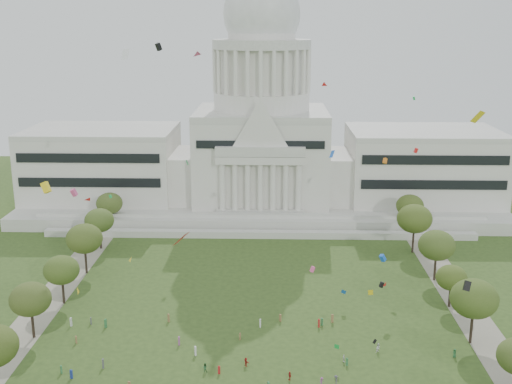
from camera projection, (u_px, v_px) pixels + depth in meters
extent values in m
cube|color=beige|center=(261.00, 201.00, 224.73)|extent=(160.00, 60.00, 4.00)
cube|color=beige|center=(259.00, 234.00, 193.10)|extent=(130.00, 3.00, 2.00)
cube|color=beige|center=(260.00, 221.00, 200.45)|extent=(140.00, 3.00, 5.00)
cube|color=silver|center=(103.00, 165.00, 221.86)|extent=(50.00, 34.00, 22.00)
cube|color=silver|center=(422.00, 167.00, 218.99)|extent=(50.00, 34.00, 22.00)
cube|color=silver|center=(183.00, 175.00, 219.97)|extent=(12.00, 26.00, 16.00)
cube|color=silver|center=(340.00, 176.00, 218.56)|extent=(12.00, 26.00, 16.00)
cube|color=silver|center=(261.00, 157.00, 219.65)|extent=(44.00, 38.00, 28.00)
cube|color=silver|center=(260.00, 160.00, 199.51)|extent=(28.00, 3.00, 2.40)
cube|color=black|center=(89.00, 170.00, 204.73)|extent=(46.00, 0.40, 11.00)
cube|color=black|center=(435.00, 173.00, 201.86)|extent=(46.00, 0.40, 11.00)
cylinder|color=silver|center=(262.00, 101.00, 214.68)|extent=(32.00, 32.00, 6.00)
cylinder|color=silver|center=(262.00, 70.00, 212.11)|extent=(28.00, 28.00, 14.00)
cylinder|color=beige|center=(262.00, 44.00, 209.93)|extent=(32.40, 32.40, 3.00)
cylinder|color=silver|center=(262.00, 27.00, 208.52)|extent=(22.00, 22.00, 8.00)
ellipsoid|color=silver|center=(262.00, 14.00, 207.49)|extent=(25.00, 25.00, 26.20)
cube|color=gray|center=(41.00, 310.00, 144.37)|extent=(8.00, 160.00, 0.04)
cube|color=gray|center=(471.00, 315.00, 141.86)|extent=(8.00, 160.00, 0.04)
cylinder|color=black|center=(33.00, 325.00, 131.33)|extent=(0.56, 0.56, 5.47)
ellipsoid|color=#38461A|center=(30.00, 299.00, 129.84)|extent=(8.42, 8.42, 6.89)
cylinder|color=black|center=(471.00, 329.00, 129.03)|extent=(0.56, 0.56, 6.20)
ellipsoid|color=#365018|center=(474.00, 299.00, 127.34)|extent=(9.55, 9.55, 7.82)
cylinder|color=black|center=(63.00, 293.00, 147.38)|extent=(0.56, 0.56, 5.27)
ellipsoid|color=#365119|center=(61.00, 270.00, 145.94)|extent=(8.12, 8.12, 6.65)
cylinder|color=black|center=(450.00, 297.00, 145.71)|extent=(0.56, 0.56, 4.56)
ellipsoid|color=#3C5217|center=(451.00, 278.00, 144.47)|extent=(7.01, 7.01, 5.74)
cylinder|color=black|center=(86.00, 262.00, 165.16)|extent=(0.56, 0.56, 6.03)
ellipsoid|color=#3A4C19|center=(84.00, 239.00, 163.52)|extent=(9.29, 9.29, 7.60)
cylinder|color=black|center=(435.00, 269.00, 160.54)|extent=(0.56, 0.56, 5.97)
ellipsoid|color=#384D1C|center=(437.00, 245.00, 158.92)|extent=(9.19, 9.19, 7.52)
cylinder|color=black|center=(101.00, 239.00, 183.23)|extent=(0.56, 0.56, 5.41)
ellipsoid|color=#3A521E|center=(99.00, 220.00, 181.76)|extent=(8.33, 8.33, 6.81)
cylinder|color=black|center=(413.00, 242.00, 179.99)|extent=(0.56, 0.56, 6.37)
ellipsoid|color=#3B4E17|center=(415.00, 219.00, 178.26)|extent=(9.82, 9.82, 8.03)
cylinder|color=black|center=(110.00, 221.00, 200.80)|extent=(0.56, 0.56, 5.32)
ellipsoid|color=#384A1C|center=(109.00, 203.00, 199.35)|extent=(8.19, 8.19, 6.70)
cylinder|color=black|center=(409.00, 224.00, 197.38)|extent=(0.56, 0.56, 5.47)
ellipsoid|color=#364716|center=(410.00, 206.00, 195.89)|extent=(8.42, 8.42, 6.89)
imported|color=#33723F|center=(455.00, 353.00, 124.01)|extent=(0.91, 1.02, 1.75)
imported|color=silver|center=(378.00, 348.00, 125.85)|extent=(1.08, 1.02, 1.91)
imported|color=#4C4C51|center=(336.00, 380.00, 114.52)|extent=(0.65, 1.23, 1.89)
imported|color=#B21E1E|center=(290.00, 376.00, 116.14)|extent=(0.92, 1.14, 1.70)
imported|color=#B21E1E|center=(246.00, 362.00, 120.84)|extent=(1.43, 1.66, 1.71)
imported|color=#33723F|center=(205.00, 367.00, 118.84)|extent=(0.94, 0.66, 1.79)
imported|color=#994C8C|center=(322.00, 381.00, 114.59)|extent=(1.04, 1.01, 1.48)
imported|color=silver|center=(344.00, 358.00, 122.21)|extent=(0.67, 1.00, 1.57)
cube|color=olive|center=(332.00, 318.00, 138.41)|extent=(0.53, 0.39, 1.84)
cube|color=#4C4C51|center=(103.00, 364.00, 120.09)|extent=(0.41, 0.55, 1.88)
cube|color=#33723F|center=(106.00, 323.00, 136.04)|extent=(0.48, 0.60, 1.95)
cube|color=#33723F|center=(61.00, 370.00, 118.31)|extent=(0.45, 0.49, 1.57)
cube|color=olive|center=(169.00, 318.00, 138.70)|extent=(0.52, 0.56, 1.81)
cube|color=#4C4C51|center=(91.00, 321.00, 137.59)|extent=(0.38, 0.47, 1.55)
cube|color=#33723F|center=(322.00, 322.00, 137.01)|extent=(0.52, 0.44, 1.67)
cube|color=#B21E1E|center=(319.00, 323.00, 136.26)|extent=(0.37, 0.52, 1.85)
cube|color=#33723F|center=(347.00, 362.00, 121.07)|extent=(0.47, 0.39, 1.52)
cube|color=olive|center=(240.00, 336.00, 130.88)|extent=(0.32, 0.44, 1.50)
cube|color=#B21E1E|center=(219.00, 370.00, 118.19)|extent=(0.45, 0.31, 1.57)
cube|color=#994C8C|center=(179.00, 341.00, 128.68)|extent=(0.31, 0.49, 1.82)
cube|color=silver|center=(260.00, 323.00, 136.23)|extent=(0.33, 0.50, 1.85)
cube|color=olive|center=(280.00, 318.00, 138.85)|extent=(0.49, 0.51, 1.65)
cube|color=silver|center=(195.00, 351.00, 124.71)|extent=(0.47, 0.58, 1.89)
cube|color=navy|center=(71.00, 374.00, 116.61)|extent=(0.53, 0.42, 1.73)
cube|color=olive|center=(76.00, 340.00, 129.43)|extent=(0.44, 0.50, 1.59)
cube|color=silver|center=(71.00, 322.00, 136.73)|extent=(0.35, 0.52, 1.89)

